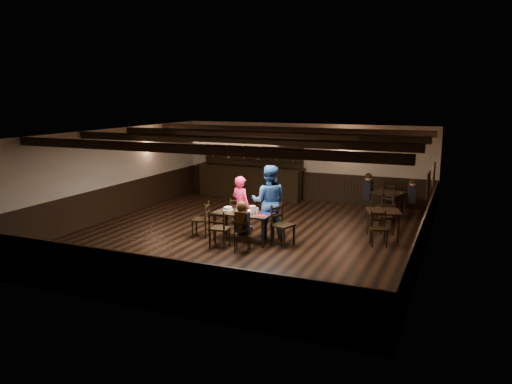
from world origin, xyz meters
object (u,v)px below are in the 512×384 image
at_px(woman_pink, 241,206).
at_px(chair_near_right, 242,233).
at_px(chair_near_left, 218,226).
at_px(man_blue, 269,202).
at_px(bar_counter, 251,177).
at_px(dining_table, 244,216).
at_px(cake, 228,208).

bearing_deg(woman_pink, chair_near_right, 135.56).
distance_m(chair_near_left, woman_pink, 1.27).
relative_size(man_blue, bar_counter, 0.47).
height_order(dining_table, man_blue, man_blue).
xyz_separation_m(dining_table, cake, (-0.50, 0.11, 0.13)).
bearing_deg(dining_table, chair_near_left, -113.45).
height_order(chair_near_right, bar_counter, bar_counter).
bearing_deg(chair_near_right, dining_table, 111.70).
bearing_deg(chair_near_right, cake, 130.99).
distance_m(woman_pink, cake, 0.42).
height_order(chair_near_left, chair_near_right, chair_near_left).
height_order(man_blue, bar_counter, bar_counter).
xyz_separation_m(chair_near_left, woman_pink, (0.03, 1.24, 0.25)).
bearing_deg(bar_counter, chair_near_left, -73.62).
bearing_deg(man_blue, chair_near_left, 44.61).
relative_size(chair_near_right, man_blue, 0.41).
bearing_deg(cake, bar_counter, 107.31).
bearing_deg(chair_near_left, woman_pink, 88.55).
relative_size(cake, bar_counter, 0.06).
bearing_deg(chair_near_left, cake, 100.72).
bearing_deg(man_blue, bar_counter, -76.18).
distance_m(chair_near_left, man_blue, 1.61).
distance_m(man_blue, cake, 1.08).
distance_m(man_blue, bar_counter, 5.34).
xyz_separation_m(dining_table, bar_counter, (-2.10, 5.25, 0.06)).
height_order(man_blue, cake, man_blue).
xyz_separation_m(chair_near_left, cake, (-0.17, 0.87, 0.24)).
bearing_deg(dining_table, chair_near_right, -68.30).
bearing_deg(woman_pink, bar_counter, -49.43).
xyz_separation_m(dining_table, man_blue, (0.46, 0.57, 0.29)).
distance_m(chair_near_right, woman_pink, 1.52).
relative_size(dining_table, man_blue, 0.79).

